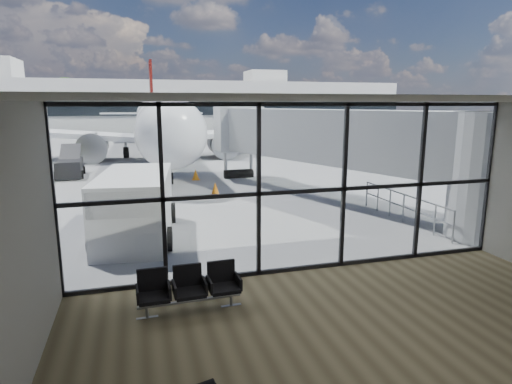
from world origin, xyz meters
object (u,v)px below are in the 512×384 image
airliner (158,122)px  mobile_stairs (29,173)px  seating_row (189,286)px  service_van (135,206)px  belt_loader (70,167)px

airliner → mobile_stairs: airliner is taller
seating_row → airliner: size_ratio=0.06×
airliner → service_van: (-2.19, -23.92, -1.78)m
airliner → belt_loader: 11.70m
seating_row → belt_loader: bearing=102.0°
belt_loader → mobile_stairs: mobile_stairs is taller
seating_row → belt_loader: size_ratio=0.55×
belt_loader → mobile_stairs: size_ratio=1.17×
airliner → belt_loader: size_ratio=9.02×
seating_row → mobile_stairs: (-6.88, 18.07, 0.02)m
airliner → mobile_stairs: 14.23m
service_van → belt_loader: bearing=112.3°
seating_row → belt_loader: 20.42m
seating_row → airliner: bearing=85.9°
service_van → belt_loader: service_van is taller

